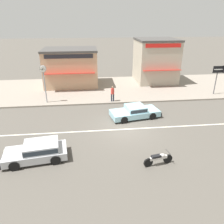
{
  "coord_description": "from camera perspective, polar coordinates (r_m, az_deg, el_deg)",
  "views": [
    {
      "loc": [
        -2.77,
        -14.83,
        8.07
      ],
      "look_at": [
        -0.93,
        1.62,
        0.8
      ],
      "focal_mm": 35.0,
      "sensor_mm": 36.0,
      "label": 1
    }
  ],
  "objects": [
    {
      "name": "ground_plane",
      "position": [
        17.11,
        3.71,
        -4.49
      ],
      "size": [
        160.0,
        160.0,
        0.0
      ],
      "primitive_type": "plane",
      "color": "#544F47"
    },
    {
      "name": "lane_centre_stripe",
      "position": [
        17.11,
        3.71,
        -4.48
      ],
      "size": [
        50.4,
        0.14,
        0.01
      ],
      "primitive_type": "cube",
      "color": "silver",
      "rests_on": "ground"
    },
    {
      "name": "kerb_strip",
      "position": [
        26.62,
        -0.12,
        6.23
      ],
      "size": [
        68.0,
        10.0,
        0.15
      ],
      "primitive_type": "cube",
      "color": "gray",
      "rests_on": "ground"
    },
    {
      "name": "sedan_pale_blue_0",
      "position": [
        18.95,
        6.07,
        0.13
      ],
      "size": [
        4.5,
        2.52,
        1.06
      ],
      "color": "#93C6D6",
      "rests_on": "ground"
    },
    {
      "name": "hatchback_silver_2",
      "position": [
        14.19,
        -18.81,
        -9.54
      ],
      "size": [
        3.98,
        2.21,
        1.1
      ],
      "color": "#B7BABF",
      "rests_on": "ground"
    },
    {
      "name": "motorcycle_0",
      "position": [
        13.36,
        12.08,
        -11.82
      ],
      "size": [
        1.83,
        0.61,
        0.8
      ],
      "color": "black",
      "rests_on": "ground"
    },
    {
      "name": "street_clock",
      "position": [
        22.14,
        -17.44,
        9.11
      ],
      "size": [
        0.65,
        0.22,
        3.69
      ],
      "color": "#9E9EA3",
      "rests_on": "kerb_strip"
    },
    {
      "name": "arrow_signboard",
      "position": [
        26.45,
        27.03,
        9.66
      ],
      "size": [
        1.53,
        0.8,
        3.17
      ],
      "color": "#4C4C51",
      "rests_on": "kerb_strip"
    },
    {
      "name": "pedestrian_near_clock",
      "position": [
        21.95,
        0.14,
        5.08
      ],
      "size": [
        0.34,
        0.34,
        1.57
      ],
      "color": "#232838",
      "rests_on": "kerb_strip"
    },
    {
      "name": "shopfront_corner_warung",
      "position": [
        27.73,
        -10.66,
        11.45
      ],
      "size": [
        6.4,
        5.37,
        4.43
      ],
      "color": "tan",
      "rests_on": "kerb_strip"
    },
    {
      "name": "shopfront_mid_block",
      "position": [
        29.53,
        11.3,
        13.08
      ],
      "size": [
        5.02,
        5.89,
        5.39
      ],
      "color": "#B2A893",
      "rests_on": "kerb_strip"
    }
  ]
}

